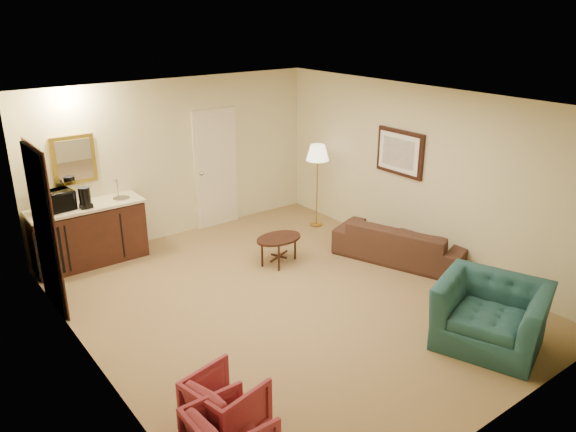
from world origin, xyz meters
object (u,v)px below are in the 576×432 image
Objects in this scene: teal_armchair at (492,305)px; waste_bin at (134,244)px; sofa at (402,236)px; floor_lamp at (317,186)px; coffee_maker at (85,198)px; wetbar_cabinet at (89,234)px; coffee_table at (279,250)px; microwave at (54,199)px; rose_chair_far at (226,402)px.

teal_armchair is 3.91× the size of waste_bin.
teal_armchair reaches higher than sofa.
coffee_maker is (-3.72, 0.75, 0.34)m from floor_lamp.
wetbar_cabinet is 0.63m from coffee_maker.
microwave is at bearing 146.95° from coffee_table.
floor_lamp is 3.81m from coffee_maker.
floor_lamp is at bearing -60.88° from rose_chair_far.
coffee_table is at bearing -55.93° from rose_chair_far.
wetbar_cabinet is 3.81m from floor_lamp.
coffee_maker is at bearing -101.55° from wetbar_cabinet.
microwave is at bearing 167.69° from coffee_maker.
rose_chair_far is 0.86× the size of coffee_table.
rose_chair_far is (-3.13, 0.60, -0.19)m from teal_armchair.
teal_armchair is at bearing 136.80° from sofa.
coffee_maker reaches higher than wetbar_cabinet.
coffee_maker is (-2.27, 1.60, 0.87)m from coffee_table.
rose_chair_far is 4.41m from microwave.
coffee_table is 3.30m from microwave.
teal_armchair is (2.88, -4.92, 0.05)m from wetbar_cabinet.
rose_chair_far is at bearing -93.31° from wetbar_cabinet.
coffee_table is 2.91m from coffee_maker.
teal_armchair is 3.28m from coffee_table.
coffee_table is (-0.63, 3.20, -0.30)m from teal_armchair.
teal_armchair reaches higher than rose_chair_far.
coffee_maker is at bearing -169.17° from teal_armchair.
teal_armchair is at bearing -101.39° from floor_lamp.
floor_lamp is at bearing 148.24° from teal_armchair.
teal_armchair is at bearing -78.81° from coffee_table.
floor_lamp is (1.45, 0.85, 0.52)m from coffee_table.
coffee_table is 2.45× the size of waste_bin.
sofa is at bearing -41.01° from microwave.
wetbar_cabinet is at bearing -9.75° from microwave.
rose_chair_far is 1.22× the size of microwave.
coffee_maker is (0.39, -0.13, -0.02)m from microwave.
teal_armchair is at bearing -65.28° from waste_bin.
microwave is at bearing -166.60° from teal_armchair.
coffee_table is at bearing -45.88° from waste_bin.
wetbar_cabinet is at bearing 33.81° from sofa.
coffee_table is (2.50, 2.60, -0.10)m from rose_chair_far.
rose_chair_far is (-0.25, -4.32, -0.15)m from wetbar_cabinet.
coffee_maker is at bearing -175.76° from waste_bin.
rose_chair_far is at bearing -86.40° from coffee_maker.
rose_chair_far is at bearing -138.83° from floor_lamp.
teal_armchair is 4.14m from floor_lamp.
teal_armchair is 3.74× the size of coffee_maker.
waste_bin is 0.96× the size of coffee_maker.
floor_lamp is 4.92× the size of waste_bin.
wetbar_cabinet is 1.12× the size of floor_lamp.
wetbar_cabinet is at bearing 85.13° from coffee_maker.
microwave is (-4.22, 2.77, 0.70)m from sofa.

